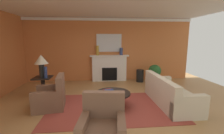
{
  "coord_description": "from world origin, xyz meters",
  "views": [
    {
      "loc": [
        -0.44,
        -4.11,
        1.92
      ],
      "look_at": [
        0.05,
        1.11,
        1.0
      ],
      "focal_mm": 24.68,
      "sensor_mm": 36.0,
      "label": 1
    }
  ],
  "objects_px": {
    "coffee_table": "(113,96)",
    "side_table": "(43,86)",
    "sofa": "(169,94)",
    "mantel_mirror": "(109,43)",
    "vase_on_side_table": "(46,72)",
    "vase_mantel_left": "(97,50)",
    "armchair_near_window": "(51,98)",
    "potted_plant": "(155,72)",
    "vase_mantel_right": "(121,51)",
    "table_lamp": "(41,62)",
    "fireplace": "(109,69)",
    "armchair_facing_fireplace": "(103,131)",
    "vase_tall_corner": "(140,76)"
  },
  "relations": [
    {
      "from": "fireplace",
      "to": "armchair_near_window",
      "type": "distance_m",
      "value": 3.41
    },
    {
      "from": "sofa",
      "to": "armchair_near_window",
      "type": "relative_size",
      "value": 2.22
    },
    {
      "from": "armchair_facing_fireplace",
      "to": "potted_plant",
      "type": "height_order",
      "value": "armchair_facing_fireplace"
    },
    {
      "from": "vase_on_side_table",
      "to": "potted_plant",
      "type": "xyz_separation_m",
      "value": [
        4.24,
        1.5,
        -0.39
      ]
    },
    {
      "from": "armchair_near_window",
      "to": "vase_tall_corner",
      "type": "bearing_deg",
      "value": 37.71
    },
    {
      "from": "mantel_mirror",
      "to": "table_lamp",
      "type": "height_order",
      "value": "mantel_mirror"
    },
    {
      "from": "vase_mantel_right",
      "to": "potted_plant",
      "type": "distance_m",
      "value": 1.79
    },
    {
      "from": "sofa",
      "to": "fireplace",
      "type": "bearing_deg",
      "value": 119.13
    },
    {
      "from": "coffee_table",
      "to": "side_table",
      "type": "distance_m",
      "value": 2.49
    },
    {
      "from": "vase_mantel_left",
      "to": "table_lamp",
      "type": "bearing_deg",
      "value": -134.37
    },
    {
      "from": "coffee_table",
      "to": "table_lamp",
      "type": "relative_size",
      "value": 1.33
    },
    {
      "from": "mantel_mirror",
      "to": "coffee_table",
      "type": "height_order",
      "value": "mantel_mirror"
    },
    {
      "from": "coffee_table",
      "to": "vase_on_side_table",
      "type": "bearing_deg",
      "value": 156.62
    },
    {
      "from": "armchair_near_window",
      "to": "potted_plant",
      "type": "bearing_deg",
      "value": 30.49
    },
    {
      "from": "sofa",
      "to": "side_table",
      "type": "height_order",
      "value": "sofa"
    },
    {
      "from": "vase_mantel_left",
      "to": "vase_tall_corner",
      "type": "relative_size",
      "value": 0.78
    },
    {
      "from": "sofa",
      "to": "coffee_table",
      "type": "distance_m",
      "value": 1.72
    },
    {
      "from": "armchair_facing_fireplace",
      "to": "armchair_near_window",
      "type": "bearing_deg",
      "value": 128.78
    },
    {
      "from": "armchair_near_window",
      "to": "table_lamp",
      "type": "xyz_separation_m",
      "value": [
        -0.51,
        0.91,
        0.92
      ]
    },
    {
      "from": "armchair_facing_fireplace",
      "to": "vase_on_side_table",
      "type": "xyz_separation_m",
      "value": [
        -1.77,
        2.54,
        0.58
      ]
    },
    {
      "from": "armchair_facing_fireplace",
      "to": "potted_plant",
      "type": "relative_size",
      "value": 1.14
    },
    {
      "from": "mantel_mirror",
      "to": "armchair_near_window",
      "type": "relative_size",
      "value": 1.23
    },
    {
      "from": "vase_mantel_left",
      "to": "vase_tall_corner",
      "type": "xyz_separation_m",
      "value": [
        1.96,
        -0.25,
        -1.17
      ]
    },
    {
      "from": "sofa",
      "to": "potted_plant",
      "type": "distance_m",
      "value": 2.35
    },
    {
      "from": "sofa",
      "to": "armchair_facing_fireplace",
      "type": "bearing_deg",
      "value": -140.1
    },
    {
      "from": "mantel_mirror",
      "to": "sofa",
      "type": "bearing_deg",
      "value": -61.86
    },
    {
      "from": "armchair_near_window",
      "to": "vase_mantel_right",
      "type": "xyz_separation_m",
      "value": [
        2.43,
        2.79,
        1.09
      ]
    },
    {
      "from": "sofa",
      "to": "potted_plant",
      "type": "xyz_separation_m",
      "value": [
        0.41,
        2.31,
        0.19
      ]
    },
    {
      "from": "vase_on_side_table",
      "to": "vase_mantel_left",
      "type": "bearing_deg",
      "value": 49.82
    },
    {
      "from": "fireplace",
      "to": "coffee_table",
      "type": "xyz_separation_m",
      "value": [
        -0.13,
        -2.96,
        -0.25
      ]
    },
    {
      "from": "side_table",
      "to": "vase_on_side_table",
      "type": "bearing_deg",
      "value": -38.66
    },
    {
      "from": "vase_mantel_left",
      "to": "potted_plant",
      "type": "height_order",
      "value": "vase_mantel_left"
    },
    {
      "from": "mantel_mirror",
      "to": "armchair_facing_fireplace",
      "type": "height_order",
      "value": "mantel_mirror"
    },
    {
      "from": "armchair_facing_fireplace",
      "to": "vase_on_side_table",
      "type": "distance_m",
      "value": 3.15
    },
    {
      "from": "armchair_near_window",
      "to": "coffee_table",
      "type": "bearing_deg",
      "value": -4.03
    },
    {
      "from": "mantel_mirror",
      "to": "side_table",
      "type": "relative_size",
      "value": 1.67
    },
    {
      "from": "armchair_near_window",
      "to": "table_lamp",
      "type": "distance_m",
      "value": 1.39
    },
    {
      "from": "vase_mantel_right",
      "to": "coffee_table",
      "type": "bearing_deg",
      "value": -103.06
    },
    {
      "from": "sofa",
      "to": "side_table",
      "type": "bearing_deg",
      "value": 166.79
    },
    {
      "from": "armchair_near_window",
      "to": "vase_tall_corner",
      "type": "height_order",
      "value": "armchair_near_window"
    },
    {
      "from": "vase_mantel_right",
      "to": "vase_mantel_left",
      "type": "bearing_deg",
      "value": 180.0
    },
    {
      "from": "vase_mantel_left",
      "to": "vase_tall_corner",
      "type": "bearing_deg",
      "value": -7.28
    },
    {
      "from": "side_table",
      "to": "vase_tall_corner",
      "type": "distance_m",
      "value": 4.13
    },
    {
      "from": "side_table",
      "to": "table_lamp",
      "type": "distance_m",
      "value": 0.82
    },
    {
      "from": "coffee_table",
      "to": "vase_mantel_left",
      "type": "relative_size",
      "value": 2.27
    },
    {
      "from": "sofa",
      "to": "armchair_facing_fireplace",
      "type": "relative_size",
      "value": 2.22
    },
    {
      "from": "mantel_mirror",
      "to": "vase_mantel_left",
      "type": "height_order",
      "value": "mantel_mirror"
    },
    {
      "from": "vase_on_side_table",
      "to": "side_table",
      "type": "bearing_deg",
      "value": 141.34
    },
    {
      "from": "armchair_near_window",
      "to": "side_table",
      "type": "xyz_separation_m",
      "value": [
        -0.51,
        0.91,
        0.09
      ]
    },
    {
      "from": "coffee_table",
      "to": "side_table",
      "type": "bearing_deg",
      "value": 155.45
    }
  ]
}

